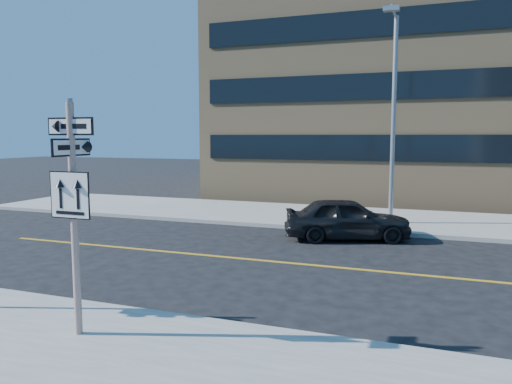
% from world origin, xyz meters
% --- Properties ---
extents(ground, '(120.00, 120.00, 0.00)m').
position_xyz_m(ground, '(0.00, 0.00, 0.00)').
color(ground, black).
rests_on(ground, ground).
extents(sign_pole, '(0.92, 0.92, 4.06)m').
position_xyz_m(sign_pole, '(0.00, -2.51, 2.44)').
color(sign_pole, silver).
rests_on(sign_pole, near_sidewalk).
extents(parked_car_a, '(3.06, 4.65, 1.47)m').
position_xyz_m(parked_car_a, '(2.83, 7.83, 0.73)').
color(parked_car_a, black).
rests_on(parked_car_a, ground).
extents(streetlight_a, '(0.55, 2.25, 8.00)m').
position_xyz_m(streetlight_a, '(4.00, 10.76, 4.76)').
color(streetlight_a, gray).
rests_on(streetlight_a, far_sidewalk).
extents(building_brick, '(18.00, 18.00, 18.00)m').
position_xyz_m(building_brick, '(2.00, 25.00, 9.00)').
color(building_brick, tan).
rests_on(building_brick, ground).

